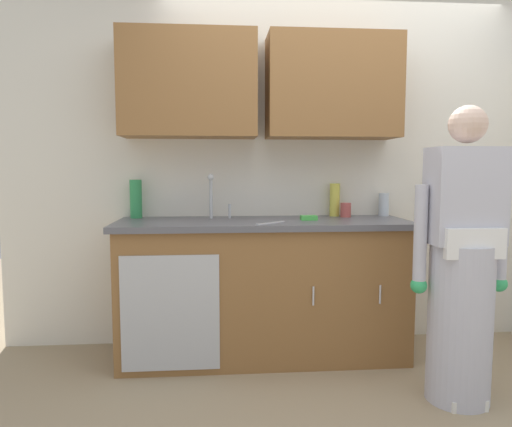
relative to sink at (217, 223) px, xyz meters
name	(u,v)px	position (x,y,z in m)	size (l,w,h in m)	color
ground_plane	(374,401)	(0.86, -0.71, -0.93)	(9.00, 9.00, 0.00)	#998466
kitchen_wall_with_uppers	(315,143)	(0.73, 0.29, 0.55)	(4.80, 0.44, 2.70)	silver
counter_cabinet	(263,291)	(0.31, -0.01, -0.48)	(1.90, 0.62, 0.90)	brown
countertop	(263,223)	(0.31, -0.01, -0.01)	(1.96, 0.66, 0.04)	#595960
sink	(217,223)	(0.00, 0.00, 0.00)	(0.50, 0.36, 0.35)	#B7BABF
person_at_sink	(462,278)	(1.33, -0.73, -0.23)	(0.55, 0.34, 1.62)	white
bottle_water_tall	(384,204)	(1.23, 0.23, 0.10)	(0.08, 0.08, 0.17)	silver
bottle_cleaner_spray	(335,200)	(0.87, 0.23, 0.13)	(0.07, 0.07, 0.24)	#D8D14C
bottle_water_short	(136,199)	(-0.57, 0.21, 0.15)	(0.08, 0.08, 0.27)	#2D8C4C
cup_by_sink	(346,210)	(0.93, 0.15, 0.07)	(0.08, 0.08, 0.10)	#B24C47
knife_on_counter	(271,223)	(0.34, -0.20, 0.02)	(0.24, 0.02, 0.01)	silver
sponge	(309,218)	(0.62, -0.02, 0.03)	(0.11, 0.07, 0.03)	#4CBF4C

